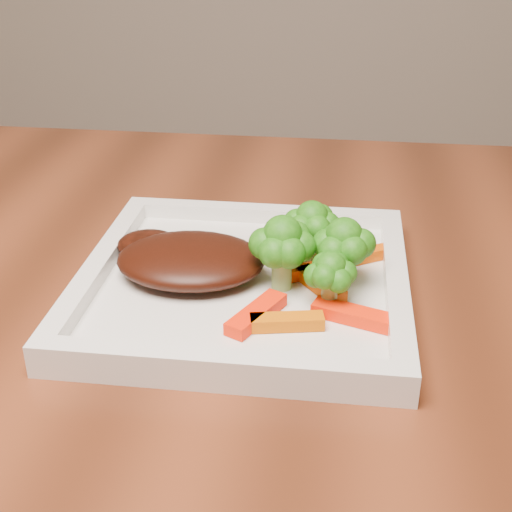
# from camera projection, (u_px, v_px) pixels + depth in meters

# --- Properties ---
(plate) EXTENTS (0.27, 0.27, 0.01)m
(plate) POSITION_uv_depth(u_px,v_px,m) (244.00, 288.00, 0.60)
(plate) COLOR white
(plate) RESTS_ON dining_table
(steak) EXTENTS (0.13, 0.10, 0.03)m
(steak) POSITION_uv_depth(u_px,v_px,m) (191.00, 260.00, 0.60)
(steak) COLOR #341007
(steak) RESTS_ON plate
(broccoli_0) EXTENTS (0.07, 0.07, 0.07)m
(broccoli_0) POSITION_uv_depth(u_px,v_px,m) (311.00, 226.00, 0.61)
(broccoli_0) COLOR #347713
(broccoli_0) RESTS_ON plate
(broccoli_1) EXTENTS (0.06, 0.06, 0.06)m
(broccoli_1) POSITION_uv_depth(u_px,v_px,m) (343.00, 251.00, 0.58)
(broccoli_1) COLOR #347513
(broccoli_1) RESTS_ON plate
(broccoli_2) EXTENTS (0.06, 0.06, 0.06)m
(broccoli_2) POSITION_uv_depth(u_px,v_px,m) (330.00, 275.00, 0.55)
(broccoli_2) COLOR #226510
(broccoli_2) RESTS_ON plate
(broccoli_3) EXTENTS (0.07, 0.07, 0.06)m
(broccoli_3) POSITION_uv_depth(u_px,v_px,m) (282.00, 254.00, 0.58)
(broccoli_3) COLOR #146210
(broccoli_3) RESTS_ON plate
(carrot_0) EXTENTS (0.06, 0.03, 0.01)m
(carrot_0) POSITION_uv_depth(u_px,v_px,m) (287.00, 322.00, 0.53)
(carrot_0) COLOR #CB5C03
(carrot_0) RESTS_ON plate
(carrot_1) EXTENTS (0.07, 0.04, 0.01)m
(carrot_1) POSITION_uv_depth(u_px,v_px,m) (353.00, 315.00, 0.54)
(carrot_1) COLOR #FF2404
(carrot_1) RESTS_ON plate
(carrot_2) EXTENTS (0.04, 0.06, 0.01)m
(carrot_2) POSITION_uv_depth(u_px,v_px,m) (256.00, 314.00, 0.54)
(carrot_2) COLOR #FF2104
(carrot_2) RESTS_ON plate
(carrot_3) EXTENTS (0.05, 0.04, 0.01)m
(carrot_3) POSITION_uv_depth(u_px,v_px,m) (371.00, 254.00, 0.63)
(carrot_3) COLOR #C84A03
(carrot_3) RESTS_ON plate
(carrot_4) EXTENTS (0.05, 0.04, 0.01)m
(carrot_4) POSITION_uv_depth(u_px,v_px,m) (269.00, 246.00, 0.65)
(carrot_4) COLOR orange
(carrot_4) RESTS_ON plate
(carrot_5) EXTENTS (0.05, 0.05, 0.01)m
(carrot_5) POSITION_uv_depth(u_px,v_px,m) (320.00, 284.00, 0.58)
(carrot_5) COLOR #DA5003
(carrot_5) RESTS_ON plate
(carrot_6) EXTENTS (0.05, 0.03, 0.01)m
(carrot_6) POSITION_uv_depth(u_px,v_px,m) (314.00, 270.00, 0.61)
(carrot_6) COLOR #FF4204
(carrot_6) RESTS_ON plate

